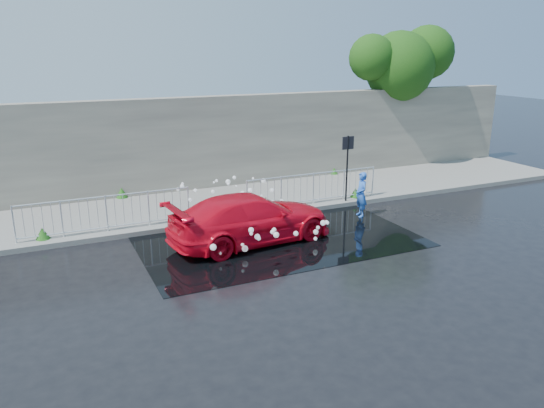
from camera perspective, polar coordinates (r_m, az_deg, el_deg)
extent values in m
plane|color=black|center=(14.67, 0.44, -5.24)|extent=(90.00, 90.00, 0.00)
cube|color=slate|center=(19.05, -5.94, 0.08)|extent=(30.00, 4.00, 0.15)
cube|color=slate|center=(17.24, -3.79, -1.61)|extent=(30.00, 0.25, 0.16)
cube|color=#666056|center=(20.68, -8.08, 6.52)|extent=(30.00, 0.60, 3.50)
cube|color=black|center=(15.71, 0.55, -3.71)|extent=(8.00, 5.00, 0.01)
cylinder|color=black|center=(18.85, 8.06, 3.53)|extent=(0.06, 0.06, 2.50)
cube|color=black|center=(18.65, 8.18, 6.52)|extent=(0.45, 0.04, 0.45)
cylinder|color=#332114|center=(26.06, 13.01, 9.66)|extent=(0.36, 0.36, 5.00)
sphere|color=#144310|center=(24.97, 13.53, 14.18)|extent=(3.11, 3.11, 3.11)
sphere|color=#144310|center=(25.90, 16.34, 15.38)|extent=(2.41, 2.41, 2.41)
sphere|color=#144310|center=(24.07, 10.67, 15.23)|extent=(2.00, 2.00, 2.00)
cylinder|color=silver|center=(16.40, -26.03, -2.00)|extent=(0.05, 0.05, 1.10)
cylinder|color=silver|center=(16.94, -8.99, 0.07)|extent=(0.05, 0.05, 1.10)
cylinder|color=silver|center=(16.34, -17.53, 0.78)|extent=(5.00, 0.04, 0.04)
cylinder|color=silver|center=(16.61, -17.24, -2.38)|extent=(5.00, 0.04, 0.04)
cylinder|color=silver|center=(17.55, -2.71, 0.84)|extent=(0.05, 0.05, 1.10)
cylinder|color=silver|center=(19.89, 10.77, 2.46)|extent=(0.05, 0.05, 1.10)
cylinder|color=silver|center=(18.46, 4.49, 3.27)|extent=(5.00, 0.04, 0.04)
cylinder|color=silver|center=(18.70, 4.42, 0.44)|extent=(5.00, 0.04, 0.04)
cone|color=#215015|center=(16.55, -23.45, -2.91)|extent=(0.40, 0.40, 0.34)
cone|color=#215015|center=(16.99, -10.60, -1.45)|extent=(0.36, 0.36, 0.26)
cone|color=#215015|center=(17.95, -0.68, 0.10)|extent=(0.44, 0.44, 0.42)
cone|color=#215015|center=(19.64, 8.96, 1.22)|extent=(0.38, 0.38, 0.34)
cone|color=#215015|center=(20.10, -15.86, 1.18)|extent=(0.42, 0.42, 0.37)
cone|color=#215015|center=(23.14, 6.69, 3.56)|extent=(0.34, 0.34, 0.27)
sphere|color=white|center=(17.31, -6.38, 1.34)|extent=(0.12, 0.12, 0.12)
sphere|color=white|center=(17.07, -2.14, -0.50)|extent=(0.07, 0.07, 0.07)
sphere|color=white|center=(18.59, -2.06, 2.78)|extent=(0.08, 0.08, 0.08)
sphere|color=white|center=(16.15, -5.02, -2.56)|extent=(0.17, 0.17, 0.17)
sphere|color=white|center=(18.42, -0.93, 2.55)|extent=(0.17, 0.17, 0.17)
sphere|color=white|center=(18.33, -4.08, 2.86)|extent=(0.12, 0.12, 0.12)
sphere|color=white|center=(16.28, -4.19, -1.55)|extent=(0.09, 0.09, 0.09)
sphere|color=white|center=(16.61, -1.85, -1.02)|extent=(0.09, 0.09, 0.09)
sphere|color=white|center=(16.03, -8.35, -2.21)|extent=(0.14, 0.14, 0.14)
sphere|color=white|center=(17.82, -2.37, 1.49)|extent=(0.15, 0.15, 0.15)
sphere|color=white|center=(17.58, -8.25, 1.47)|extent=(0.12, 0.12, 0.12)
sphere|color=white|center=(17.11, -5.42, 0.28)|extent=(0.10, 0.10, 0.10)
sphere|color=white|center=(16.30, -9.90, -1.23)|extent=(0.13, 0.13, 0.13)
sphere|color=white|center=(17.68, -10.11, 1.58)|extent=(0.11, 0.11, 0.11)
sphere|color=white|center=(16.04, -9.35, -1.77)|extent=(0.08, 0.08, 0.08)
sphere|color=white|center=(18.34, -4.76, 2.41)|extent=(0.17, 0.17, 0.17)
sphere|color=white|center=(17.70, -3.88, 1.97)|extent=(0.06, 0.06, 0.06)
sphere|color=white|center=(17.40, -1.14, 0.89)|extent=(0.07, 0.07, 0.07)
sphere|color=white|center=(17.38, 1.05, 0.31)|extent=(0.13, 0.13, 0.13)
sphere|color=white|center=(17.16, 0.10, 0.17)|extent=(0.15, 0.15, 0.15)
sphere|color=white|center=(16.79, -5.86, -0.19)|extent=(0.09, 0.09, 0.09)
sphere|color=white|center=(18.01, -4.73, 2.17)|extent=(0.09, 0.09, 0.09)
sphere|color=white|center=(16.35, -5.52, -1.48)|extent=(0.17, 0.17, 0.17)
sphere|color=white|center=(16.73, 2.20, -1.96)|extent=(0.13, 0.13, 0.13)
sphere|color=white|center=(17.97, -6.26, 2.33)|extent=(0.07, 0.07, 0.07)
sphere|color=white|center=(16.72, -3.02, -0.79)|extent=(0.10, 0.10, 0.10)
sphere|color=white|center=(18.15, -5.98, 2.51)|extent=(0.11, 0.11, 0.11)
sphere|color=white|center=(16.50, -2.53, -1.91)|extent=(0.09, 0.09, 0.09)
sphere|color=white|center=(17.91, -0.03, 1.50)|extent=(0.16, 0.16, 0.16)
sphere|color=white|center=(17.43, -9.64, 1.89)|extent=(0.14, 0.14, 0.14)
sphere|color=white|center=(16.77, 0.91, -1.06)|extent=(0.18, 0.18, 0.18)
sphere|color=white|center=(16.80, -8.81, 0.46)|extent=(0.12, 0.12, 0.12)
sphere|color=white|center=(17.85, -9.61, 2.18)|extent=(0.09, 0.09, 0.09)
sphere|color=white|center=(16.14, -5.80, -2.50)|extent=(0.07, 0.07, 0.07)
sphere|color=white|center=(17.64, -3.18, 1.15)|extent=(0.18, 0.18, 0.18)
sphere|color=white|center=(13.25, -1.59, -3.55)|extent=(0.15, 0.15, 0.15)
sphere|color=white|center=(14.31, -2.94, -4.82)|extent=(0.18, 0.18, 0.18)
sphere|color=white|center=(14.06, -5.61, -5.31)|extent=(0.09, 0.09, 0.09)
sphere|color=white|center=(13.08, -2.26, -2.82)|extent=(0.14, 0.14, 0.14)
sphere|color=white|center=(13.61, 0.05, -3.02)|extent=(0.11, 0.11, 0.11)
sphere|color=white|center=(15.05, 4.70, -3.74)|extent=(0.10, 0.10, 0.10)
sphere|color=white|center=(14.97, 5.87, -1.94)|extent=(0.11, 0.11, 0.11)
sphere|color=white|center=(13.09, -2.25, -3.21)|extent=(0.09, 0.09, 0.09)
sphere|color=white|center=(13.95, 5.52, -2.04)|extent=(0.15, 0.15, 0.15)
sphere|color=white|center=(13.98, 2.59, -3.19)|extent=(0.14, 0.14, 0.14)
sphere|color=white|center=(15.34, 4.74, -3.01)|extent=(0.15, 0.15, 0.15)
sphere|color=white|center=(14.73, -1.35, -4.23)|extent=(0.15, 0.15, 0.15)
sphere|color=white|center=(14.34, 0.45, -3.34)|extent=(0.16, 0.16, 0.16)
sphere|color=white|center=(13.46, -6.35, -4.64)|extent=(0.17, 0.17, 0.17)
sphere|color=white|center=(14.23, 4.97, -2.54)|extent=(0.10, 0.10, 0.10)
sphere|color=white|center=(13.62, 0.23, -2.78)|extent=(0.11, 0.11, 0.11)
sphere|color=white|center=(14.30, 5.97, -2.02)|extent=(0.10, 0.10, 0.10)
sphere|color=white|center=(13.89, -1.43, -3.73)|extent=(0.11, 0.11, 0.11)
sphere|color=white|center=(14.16, -3.19, -4.40)|extent=(0.09, 0.09, 0.09)
sphere|color=white|center=(14.49, -2.36, -4.28)|extent=(0.12, 0.12, 0.12)
imported|color=red|center=(15.26, -2.27, -1.57)|extent=(5.06, 2.53, 1.41)
imported|color=blue|center=(17.79, 9.58, 1.02)|extent=(0.46, 0.61, 1.50)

